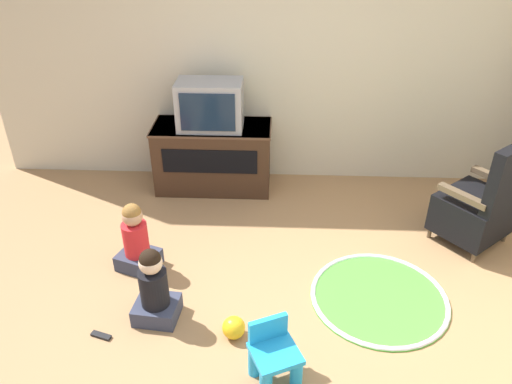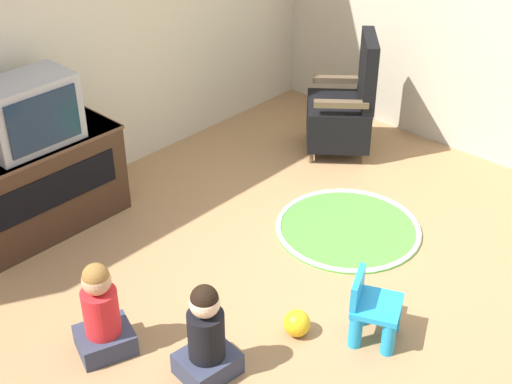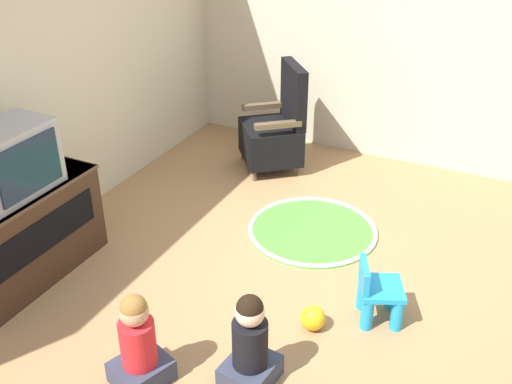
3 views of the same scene
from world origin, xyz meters
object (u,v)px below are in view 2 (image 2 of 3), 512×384
Objects in this scene: television at (28,113)px; toy_ball at (297,323)px; black_armchair at (344,109)px; yellow_kid_chair at (373,312)px; tv_cabinet at (39,184)px; child_watching_center at (101,314)px; child_watching_left at (206,337)px.

toy_ball is at bearing -79.49° from television.
television is at bearing -59.18° from black_armchair.
black_armchair reaches higher than yellow_kid_chair.
television is at bearing -90.00° from tv_cabinet.
child_watching_center is at bearing -30.68° from black_armchair.
television is 1.03× the size of child_watching_left.
tv_cabinet is 7.28× the size of toy_ball.
black_armchair is 6.27× the size of toy_ball.
tv_cabinet is at bearing 90.00° from television.
tv_cabinet is at bearing 100.31° from toy_ball.
toy_ball is (0.57, -0.16, -0.18)m from child_watching_left.
tv_cabinet is at bearing 90.47° from child_watching_center.
child_watching_center is 3.75× the size of toy_ball.
black_armchair is (2.40, -0.88, 0.03)m from tv_cabinet.
television is at bearing 100.51° from toy_ball.
child_watching_left is at bearing -96.05° from television.
yellow_kid_chair is at bearing 1.36° from black_armchair.
yellow_kid_chair is at bearing -74.40° from television.
television is (0.00, -0.04, 0.57)m from tv_cabinet.
child_watching_left is at bearing 164.17° from toy_ball.
black_armchair is 2.32m from yellow_kid_chair.
child_watching_center is at bearing -109.31° from tv_cabinet.
tv_cabinet is 2.79× the size of yellow_kid_chair.
yellow_kid_chair is 1.00m from child_watching_left.
child_watching_center reaches higher than yellow_kid_chair.
child_watching_left reaches higher than yellow_kid_chair.
tv_cabinet is 1.43m from child_watching_center.
child_watching_center is at bearing -109.85° from television.
black_armchair is at bearing 17.04° from yellow_kid_chair.
child_watching_left is (-0.20, -1.91, -0.09)m from tv_cabinet.
child_watching_center is (-0.47, -1.31, -0.66)m from television.
yellow_kid_chair is (0.66, -2.40, -0.17)m from tv_cabinet.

